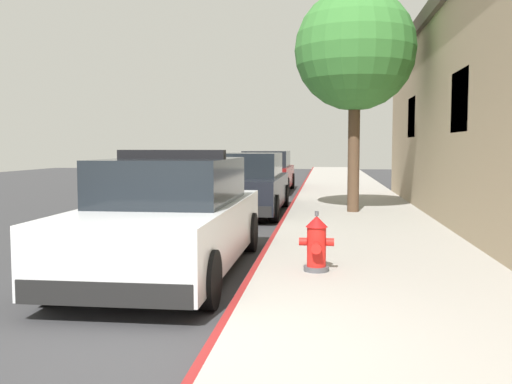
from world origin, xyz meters
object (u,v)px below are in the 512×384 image
object	(u,v)px
street_tree	(355,51)
fire_hydrant	(316,244)
parked_car_dark_far	(267,172)
parked_car_silver_ahead	(247,185)
police_cruiser	(171,218)

from	to	relation	value
street_tree	fire_hydrant	bearing A→B (deg)	-96.57
parked_car_dark_far	fire_hydrant	xyz separation A→B (m)	(2.12, -14.61, -0.23)
parked_car_silver_ahead	fire_hydrant	bearing A→B (deg)	-75.59
parked_car_silver_ahead	street_tree	bearing A→B (deg)	-14.46
parked_car_silver_ahead	fire_hydrant	size ratio (longest dim) A/B	6.37
fire_hydrant	street_tree	bearing A→B (deg)	83.43
parked_car_silver_ahead	parked_car_dark_far	xyz separation A→B (m)	(-0.21, 7.15, 0.00)
fire_hydrant	police_cruiser	bearing A→B (deg)	167.97
parked_car_dark_far	police_cruiser	bearing A→B (deg)	-89.46
parked_car_dark_far	street_tree	xyz separation A→B (m)	(2.90, -7.85, 3.25)
parked_car_silver_ahead	fire_hydrant	distance (m)	7.70
police_cruiser	fire_hydrant	xyz separation A→B (m)	(1.99, -0.42, -0.24)
police_cruiser	parked_car_silver_ahead	size ratio (longest dim) A/B	1.00
fire_hydrant	parked_car_dark_far	bearing A→B (deg)	98.28
fire_hydrant	street_tree	size ratio (longest dim) A/B	0.14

